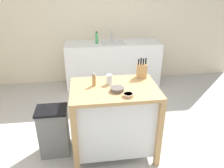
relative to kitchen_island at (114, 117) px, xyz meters
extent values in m
plane|color=#ADA8A0|center=(0.07, -0.15, -0.50)|extent=(6.80, 6.80, 0.00)
cube|color=beige|center=(0.07, 2.32, 0.80)|extent=(5.80, 0.10, 2.60)
cube|color=tan|center=(0.00, 0.00, 0.37)|extent=(0.98, 0.68, 0.04)
cube|color=silver|center=(0.00, 0.00, -0.02)|extent=(0.88, 0.58, 0.75)
cube|color=tan|center=(-0.46, -0.31, -0.07)|extent=(0.06, 0.06, 0.85)
cube|color=tan|center=(0.46, -0.31, -0.07)|extent=(0.06, 0.06, 0.85)
cube|color=tan|center=(-0.46, 0.31, -0.07)|extent=(0.06, 0.06, 0.85)
cube|color=tan|center=(0.46, 0.31, -0.07)|extent=(0.06, 0.06, 0.85)
cube|color=tan|center=(0.37, 0.24, 0.48)|extent=(0.11, 0.09, 0.17)
cylinder|color=black|center=(0.33, 0.24, 0.60)|extent=(0.02, 0.02, 0.07)
cylinder|color=black|center=(0.35, 0.24, 0.60)|extent=(0.02, 0.02, 0.08)
cylinder|color=black|center=(0.38, 0.24, 0.60)|extent=(0.02, 0.02, 0.07)
cylinder|color=black|center=(0.41, 0.24, 0.60)|extent=(0.02, 0.02, 0.08)
cylinder|color=tan|center=(0.11, -0.23, 0.41)|extent=(0.11, 0.11, 0.03)
cylinder|color=brown|center=(0.11, -0.23, 0.42)|extent=(0.09, 0.09, 0.01)
cylinder|color=#564C47|center=(0.02, -0.09, 0.41)|extent=(0.15, 0.15, 0.04)
cylinder|color=#342D2A|center=(0.02, -0.09, 0.43)|extent=(0.12, 0.12, 0.01)
cylinder|color=silver|center=(-0.04, 0.09, 0.45)|extent=(0.07, 0.07, 0.12)
cylinder|color=#AD7F4C|center=(-0.22, 0.08, 0.46)|extent=(0.04, 0.04, 0.13)
sphere|color=#99999E|center=(-0.22, 0.08, 0.53)|extent=(0.03, 0.03, 0.03)
cube|color=slate|center=(-0.73, 0.07, -0.20)|extent=(0.34, 0.26, 0.60)
cube|color=black|center=(-0.73, 0.07, 0.12)|extent=(0.36, 0.28, 0.03)
cube|color=silver|center=(0.25, 1.97, -0.05)|extent=(1.85, 0.60, 0.90)
cube|color=silver|center=(0.25, 1.95, 0.38)|extent=(0.44, 0.36, 0.03)
cylinder|color=#B7BCC1|center=(0.25, 2.11, 0.51)|extent=(0.02, 0.02, 0.22)
cylinder|color=green|center=(-0.06, 1.93, 0.50)|extent=(0.05, 0.05, 0.21)
cylinder|color=black|center=(-0.06, 1.93, 0.61)|extent=(0.03, 0.03, 0.02)
camera|label=1|loc=(-0.31, -2.15, 1.45)|focal=34.88mm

